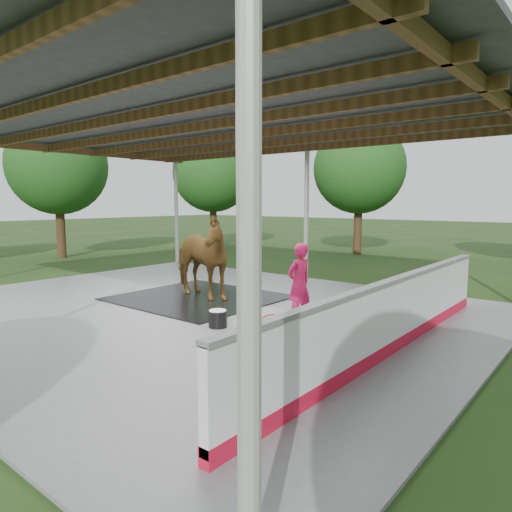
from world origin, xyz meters
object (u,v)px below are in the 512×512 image
Objects in this scene: dasher_board at (392,318)px; horse at (197,257)px; handler at (299,283)px; wash_bucket at (218,318)px.

horse is (-5.17, 0.87, 0.44)m from dasher_board.
horse is 3.14m from handler.
handler is at bearing 50.50° from wash_bucket.
wash_bucket is (2.12, -1.53, -0.82)m from horse.
handler is 1.66m from wash_bucket.
wash_bucket is (-3.05, -0.66, -0.38)m from dasher_board.
dasher_board is at bearing 85.92° from handler.
horse reaches higher than wash_bucket.
horse is 2.74m from wash_bucket.
horse is at bearing -85.43° from handler.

